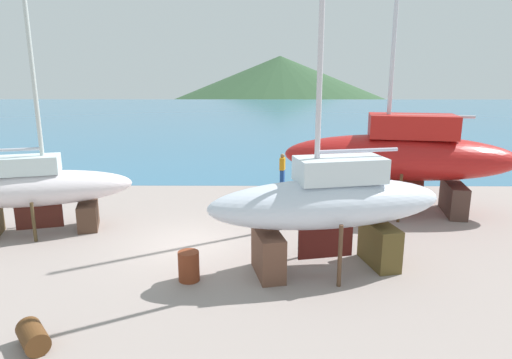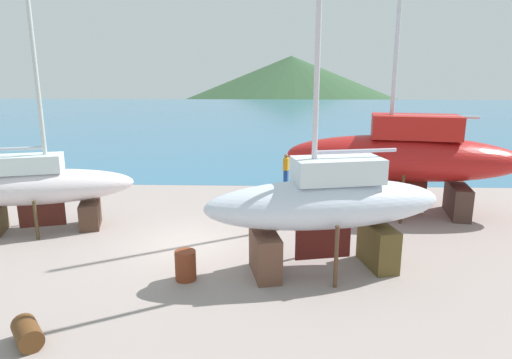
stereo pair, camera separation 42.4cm
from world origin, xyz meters
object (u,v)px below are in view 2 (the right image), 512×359
(sailboat_large_starboard, at_px, (325,205))
(sailboat_far_slipway, at_px, (402,157))
(worker, at_px, (286,170))
(sailboat_small_center, at_px, (38,187))
(barrel_rust_mid, at_px, (27,333))
(barrel_ochre, at_px, (186,265))

(sailboat_large_starboard, bearing_deg, sailboat_far_slipway, -135.06)
(sailboat_large_starboard, relative_size, worker, 6.39)
(worker, bearing_deg, sailboat_large_starboard, 107.80)
(sailboat_small_center, bearing_deg, sailboat_large_starboard, -33.25)
(sailboat_large_starboard, bearing_deg, barrel_rust_mid, 18.12)
(worker, bearing_deg, barrel_ochre, 86.66)
(sailboat_far_slipway, xyz_separation_m, sailboat_small_center, (-14.21, -2.84, -0.69))
(sailboat_large_starboard, relative_size, barrel_rust_mid, 12.01)
(sailboat_small_center, height_order, worker, sailboat_small_center)
(worker, relative_size, barrel_rust_mid, 1.88)
(sailboat_far_slipway, distance_m, barrel_rust_mid, 14.96)
(worker, distance_m, barrel_rust_mid, 15.50)
(sailboat_far_slipway, height_order, sailboat_large_starboard, sailboat_far_slipway)
(sailboat_small_center, xyz_separation_m, barrel_rust_mid, (3.34, -7.22, -1.44))
(barrel_rust_mid, distance_m, barrel_ochre, 4.38)
(barrel_ochre, bearing_deg, worker, 73.51)
(sailboat_far_slipway, xyz_separation_m, sailboat_large_starboard, (-3.89, -6.01, -0.34))
(sailboat_small_center, distance_m, barrel_rust_mid, 8.09)
(sailboat_small_center, xyz_separation_m, worker, (9.49, 6.99, -0.79))
(sailboat_far_slipway, distance_m, barrel_ochre, 10.64)
(sailboat_small_center, bearing_deg, worker, 20.17)
(sailboat_far_slipway, bearing_deg, barrel_ochre, 50.88)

